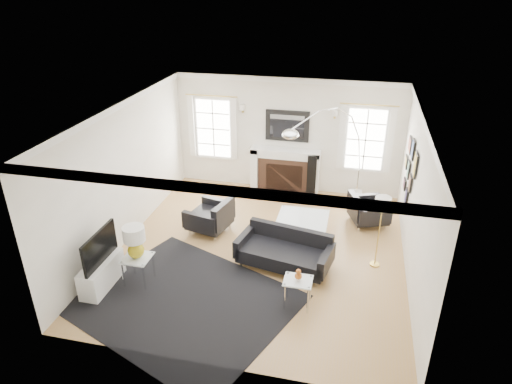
% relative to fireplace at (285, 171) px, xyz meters
% --- Properties ---
extents(floor, '(6.00, 6.00, 0.00)m').
position_rel_fireplace_xyz_m(floor, '(0.00, -2.79, -0.54)').
color(floor, '#AB8047').
rests_on(floor, ground).
extents(back_wall, '(5.50, 0.04, 2.80)m').
position_rel_fireplace_xyz_m(back_wall, '(0.00, 0.21, 0.86)').
color(back_wall, white).
rests_on(back_wall, floor).
extents(front_wall, '(5.50, 0.04, 2.80)m').
position_rel_fireplace_xyz_m(front_wall, '(0.00, -5.79, 0.86)').
color(front_wall, white).
rests_on(front_wall, floor).
extents(left_wall, '(0.04, 6.00, 2.80)m').
position_rel_fireplace_xyz_m(left_wall, '(-2.75, -2.79, 0.86)').
color(left_wall, white).
rests_on(left_wall, floor).
extents(right_wall, '(0.04, 6.00, 2.80)m').
position_rel_fireplace_xyz_m(right_wall, '(2.75, -2.79, 0.86)').
color(right_wall, white).
rests_on(right_wall, floor).
extents(ceiling, '(5.50, 6.00, 0.02)m').
position_rel_fireplace_xyz_m(ceiling, '(0.00, -2.79, 2.26)').
color(ceiling, white).
rests_on(ceiling, back_wall).
extents(crown_molding, '(5.50, 6.00, 0.12)m').
position_rel_fireplace_xyz_m(crown_molding, '(0.00, -2.79, 2.20)').
color(crown_molding, white).
rests_on(crown_molding, back_wall).
extents(fireplace, '(1.70, 0.69, 1.11)m').
position_rel_fireplace_xyz_m(fireplace, '(0.00, 0.00, 0.00)').
color(fireplace, white).
rests_on(fireplace, floor).
extents(mantel_mirror, '(1.05, 0.07, 0.75)m').
position_rel_fireplace_xyz_m(mantel_mirror, '(0.00, 0.16, 1.11)').
color(mantel_mirror, black).
rests_on(mantel_mirror, back_wall).
extents(window_left, '(1.24, 0.15, 1.62)m').
position_rel_fireplace_xyz_m(window_left, '(-1.85, 0.16, 0.92)').
color(window_left, white).
rests_on(window_left, back_wall).
extents(window_right, '(1.24, 0.15, 1.62)m').
position_rel_fireplace_xyz_m(window_right, '(1.85, 0.16, 0.92)').
color(window_right, white).
rests_on(window_right, back_wall).
extents(gallery_wall, '(0.04, 1.73, 1.29)m').
position_rel_fireplace_xyz_m(gallery_wall, '(2.72, -1.50, 0.99)').
color(gallery_wall, black).
rests_on(gallery_wall, right_wall).
extents(tv_unit, '(0.35, 1.00, 1.09)m').
position_rel_fireplace_xyz_m(tv_unit, '(-2.44, -4.49, -0.21)').
color(tv_unit, white).
rests_on(tv_unit, floor).
extents(area_rug, '(4.13, 3.82, 0.01)m').
position_rel_fireplace_xyz_m(area_rug, '(-0.89, -4.61, -0.54)').
color(area_rug, black).
rests_on(area_rug, floor).
extents(sofa, '(1.85, 1.11, 0.57)m').
position_rel_fireplace_xyz_m(sofa, '(0.55, -3.17, -0.24)').
color(sofa, black).
rests_on(sofa, floor).
extents(armchair_left, '(0.97, 1.04, 0.60)m').
position_rel_fireplace_xyz_m(armchair_left, '(-1.16, -2.28, -0.21)').
color(armchair_left, black).
rests_on(armchair_left, floor).
extents(armchair_right, '(0.97, 1.03, 0.56)m').
position_rel_fireplace_xyz_m(armchair_right, '(2.00, -1.22, -0.23)').
color(armchair_right, black).
rests_on(armchair_right, floor).
extents(coffee_table, '(1.02, 1.02, 0.45)m').
position_rel_fireplace_xyz_m(coffee_table, '(0.73, -2.14, -0.12)').
color(coffee_table, silver).
rests_on(coffee_table, floor).
extents(side_table_left, '(0.47, 0.47, 0.52)m').
position_rel_fireplace_xyz_m(side_table_left, '(-1.88, -4.24, -0.13)').
color(side_table_left, silver).
rests_on(side_table_left, floor).
extents(nesting_table, '(0.46, 0.39, 0.51)m').
position_rel_fireplace_xyz_m(nesting_table, '(0.94, -4.25, -0.15)').
color(nesting_table, silver).
rests_on(nesting_table, floor).
extents(gourd_lamp, '(0.38, 0.38, 0.60)m').
position_rel_fireplace_xyz_m(gourd_lamp, '(-1.88, -4.24, 0.32)').
color(gourd_lamp, gold).
rests_on(gourd_lamp, side_table_left).
extents(orange_vase, '(0.12, 0.12, 0.19)m').
position_rel_fireplace_xyz_m(orange_vase, '(0.94, -4.25, 0.07)').
color(orange_vase, '#B85917').
rests_on(orange_vase, nesting_table).
extents(arc_floor_lamp, '(1.76, 1.63, 2.50)m').
position_rel_fireplace_xyz_m(arc_floor_lamp, '(1.04, -0.77, 0.81)').
color(arc_floor_lamp, silver).
rests_on(arc_floor_lamp, floor).
extents(stick_floor_lamp, '(0.29, 0.29, 1.42)m').
position_rel_fireplace_xyz_m(stick_floor_lamp, '(2.20, -2.78, 0.69)').
color(stick_floor_lamp, gold).
rests_on(stick_floor_lamp, floor).
extents(speaker_tower, '(0.23, 0.23, 1.08)m').
position_rel_fireplace_xyz_m(speaker_tower, '(0.67, -0.14, -0.00)').
color(speaker_tower, black).
rests_on(speaker_tower, floor).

